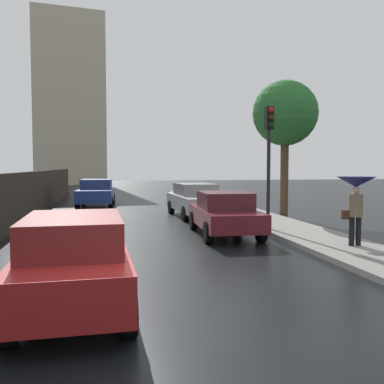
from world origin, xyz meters
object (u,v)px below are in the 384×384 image
pedestrian_with_umbrella_near (356,191)px  street_tree_mid (285,114)px  car_red_far_ahead (74,261)px  traffic_light (269,144)px  car_maroon_near_kerb (224,213)px  car_blue_mid_road (96,193)px  car_silver_behind_camera (195,200)px

pedestrian_with_umbrella_near → street_tree_mid: size_ratio=0.31×
pedestrian_with_umbrella_near → car_red_far_ahead: bearing=36.1°
traffic_light → car_maroon_near_kerb: bearing=-170.9°
car_maroon_near_kerb → car_red_far_ahead: size_ratio=1.08×
car_red_far_ahead → pedestrian_with_umbrella_near: size_ratio=2.16×
pedestrian_with_umbrella_near → car_blue_mid_road: bearing=-52.7°
car_silver_behind_camera → pedestrian_with_umbrella_near: pedestrian_with_umbrella_near is taller
car_maroon_near_kerb → car_red_far_ahead: (-4.22, -6.42, 0.05)m
pedestrian_with_umbrella_near → street_tree_mid: bearing=-88.6°
car_red_far_ahead → car_blue_mid_road: bearing=-91.2°
street_tree_mid → car_blue_mid_road: bearing=141.3°
street_tree_mid → car_maroon_near_kerb: bearing=-132.4°
car_maroon_near_kerb → car_silver_behind_camera: size_ratio=0.93×
car_silver_behind_camera → car_red_far_ahead: bearing=-113.3°
pedestrian_with_umbrella_near → car_maroon_near_kerb: bearing=-38.5°
car_red_far_ahead → car_silver_behind_camera: car_red_far_ahead is taller
car_red_far_ahead → car_silver_behind_camera: 12.38m
street_tree_mid → traffic_light: bearing=-119.8°
traffic_light → car_silver_behind_camera: bearing=106.8°
car_maroon_near_kerb → pedestrian_with_umbrella_near: bearing=-46.6°
car_red_far_ahead → traffic_light: bearing=-132.6°
car_maroon_near_kerb → traffic_light: (1.60, 0.26, 2.25)m
pedestrian_with_umbrella_near → traffic_light: bearing=-61.4°
car_blue_mid_road → car_silver_behind_camera: bearing=131.4°
car_red_far_ahead → traffic_light: size_ratio=0.97×
car_maroon_near_kerb → car_blue_mid_road: size_ratio=1.01×
car_silver_behind_camera → street_tree_mid: street_tree_mid is taller
traffic_light → street_tree_mid: size_ratio=0.68×
pedestrian_with_umbrella_near → street_tree_mid: 8.01m
car_maroon_near_kerb → street_tree_mid: 6.89m
car_blue_mid_road → pedestrian_with_umbrella_near: pedestrian_with_umbrella_near is taller
car_blue_mid_road → traffic_light: 12.32m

